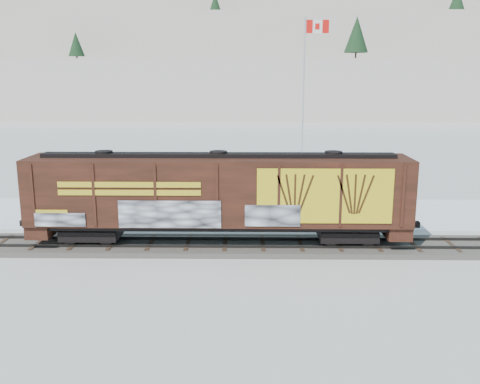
{
  "coord_description": "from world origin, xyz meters",
  "views": [
    {
      "loc": [
        -0.81,
        -27.19,
        9.09
      ],
      "look_at": [
        -1.26,
        3.0,
        2.43
      ],
      "focal_mm": 40.0,
      "sensor_mm": 36.0,
      "label": 1
    }
  ],
  "objects_px": {
    "hopper_railcar": "(219,193)",
    "car_white": "(202,200)",
    "car_dark": "(333,207)",
    "flagpole": "(304,126)",
    "car_silver": "(123,202)"
  },
  "relations": [
    {
      "from": "hopper_railcar",
      "to": "flagpole",
      "type": "bearing_deg",
      "value": 69.17
    },
    {
      "from": "car_white",
      "to": "car_dark",
      "type": "distance_m",
      "value": 8.78
    },
    {
      "from": "hopper_railcar",
      "to": "car_white",
      "type": "xyz_separation_m",
      "value": [
        -1.56,
        8.03,
        -2.26
      ]
    },
    {
      "from": "hopper_railcar",
      "to": "car_white",
      "type": "relative_size",
      "value": 4.3
    },
    {
      "from": "car_white",
      "to": "car_dark",
      "type": "xyz_separation_m",
      "value": [
        8.64,
        -1.54,
        -0.08
      ]
    },
    {
      "from": "hopper_railcar",
      "to": "car_silver",
      "type": "bearing_deg",
      "value": 133.62
    },
    {
      "from": "flagpole",
      "to": "car_silver",
      "type": "relative_size",
      "value": 2.93
    },
    {
      "from": "car_silver",
      "to": "car_dark",
      "type": "distance_m",
      "value": 13.86
    },
    {
      "from": "flagpole",
      "to": "car_silver",
      "type": "bearing_deg",
      "value": -145.97
    },
    {
      "from": "hopper_railcar",
      "to": "car_dark",
      "type": "distance_m",
      "value": 9.88
    },
    {
      "from": "hopper_railcar",
      "to": "flagpole",
      "type": "xyz_separation_m",
      "value": [
        5.98,
        15.71,
        2.04
      ]
    },
    {
      "from": "flagpole",
      "to": "car_dark",
      "type": "relative_size",
      "value": 2.89
    },
    {
      "from": "car_dark",
      "to": "flagpole",
      "type": "bearing_deg",
      "value": -13.0
    },
    {
      "from": "car_silver",
      "to": "flagpole",
      "type": "bearing_deg",
      "value": -62.9
    },
    {
      "from": "hopper_railcar",
      "to": "car_dark",
      "type": "height_order",
      "value": "hopper_railcar"
    }
  ]
}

